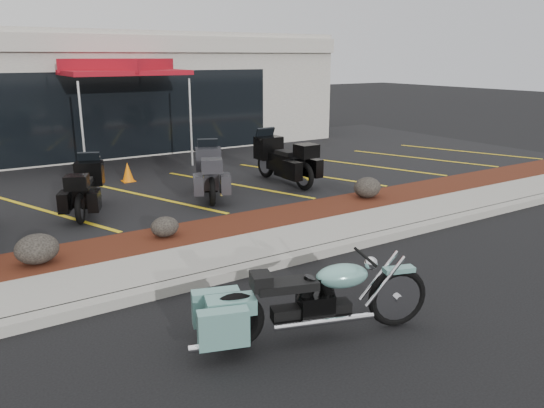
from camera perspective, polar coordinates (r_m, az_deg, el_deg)
ground at (r=7.63m, az=1.83°, el=-9.50°), size 90.00×90.00×0.00m
curb at (r=8.29m, az=-1.68°, el=-6.80°), size 24.00×0.25×0.15m
sidewalk at (r=8.86m, az=-4.01°, el=-5.32°), size 24.00×1.20×0.15m
mulch_bed at (r=9.87m, az=-7.35°, el=-3.16°), size 24.00×1.20×0.16m
upper_lot at (r=14.78m, az=-16.35°, el=2.64°), size 26.00×9.60×0.15m
dealership_building at (r=20.58m, az=-21.85°, el=11.11°), size 18.00×8.16×4.00m
boulder_left at (r=8.89m, az=-23.97°, el=-4.44°), size 0.66×0.55×0.46m
boulder_mid at (r=9.53m, az=-11.46°, el=-2.41°), size 0.50×0.42×0.36m
boulder_right at (r=12.09m, az=10.21°, el=1.77°), size 0.65×0.54×0.46m
hero_cruiser at (r=6.71m, az=13.35°, el=-8.86°), size 2.94×1.56×1.01m
touring_black_mid at (r=11.96m, az=-18.91°, el=2.64°), size 1.46×2.10×1.14m
touring_grey at (r=12.73m, az=-6.88°, el=4.31°), size 1.56×2.25×1.22m
touring_black_rear at (r=13.85m, az=-0.69°, el=5.54°), size 0.94×2.29×1.32m
traffic_cone at (r=13.98m, az=-15.26°, el=3.35°), size 0.33×0.33×0.49m
popup_canopy at (r=16.32m, az=-16.18°, el=13.83°), size 4.26×4.26×3.02m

